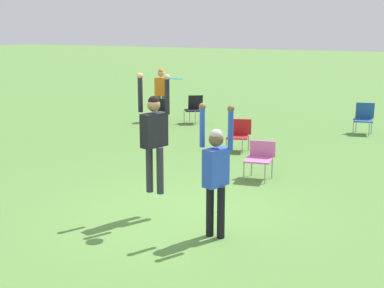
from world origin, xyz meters
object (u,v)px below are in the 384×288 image
object	(u,v)px
camping_chair_1	(260,156)
camping_chair_3	(364,116)
camping_chair_0	(239,133)
person_defending	(216,168)
person_spectator_near	(161,90)
person_jumping	(154,131)
camping_chair_4	(194,107)
frisbee	(175,79)
camping_chair_2	(161,110)

from	to	relation	value
camping_chair_1	camping_chair_3	distance (m)	6.06
camping_chair_0	person_defending	bearing A→B (deg)	89.37
person_defending	person_spectator_near	distance (m)	10.28
person_jumping	camping_chair_3	size ratio (longest dim) A/B	2.19
person_defending	camping_chair_4	bearing A→B (deg)	-134.62
frisbee	camping_chair_4	distance (m)	9.23
camping_chair_0	person_spectator_near	world-z (taller)	person_spectator_near
person_defending	camping_chair_0	bearing A→B (deg)	-144.82
camping_chair_1	person_jumping	bearing A→B (deg)	64.04
camping_chair_1	person_spectator_near	world-z (taller)	person_spectator_near
camping_chair_3	frisbee	bearing A→B (deg)	66.95
camping_chair_0	camping_chair_3	bearing A→B (deg)	-142.59
camping_chair_1	camping_chair_2	distance (m)	6.55
person_jumping	frisbee	xyz separation A→B (m)	(0.43, -0.06, 0.89)
frisbee	camping_chair_3	size ratio (longest dim) A/B	0.27
frisbee	camping_chair_3	xyz separation A→B (m)	(1.54, 8.94, -1.84)
camping_chair_0	camping_chair_1	bearing A→B (deg)	102.60
person_jumping	camping_chair_2	xyz separation A→B (m)	(-4.08, 7.27, -0.96)
person_jumping	camping_chair_4	size ratio (longest dim) A/B	2.21
camping_chair_1	camping_chair_4	world-z (taller)	camping_chair_4
frisbee	camping_chair_0	size ratio (longest dim) A/B	0.31
camping_chair_0	camping_chair_4	size ratio (longest dim) A/B	0.89
camping_chair_2	person_spectator_near	size ratio (longest dim) A/B	0.49
person_jumping	camping_chair_2	bearing A→B (deg)	46.25
person_defending	camping_chair_2	distance (m)	9.38
camping_chair_0	camping_chair_2	bearing A→B (deg)	-49.75
person_jumping	camping_chair_1	bearing A→B (deg)	1.16
camping_chair_4	person_spectator_near	size ratio (longest dim) A/B	0.52
person_defending	person_spectator_near	bearing A→B (deg)	-128.57
person_defending	person_jumping	bearing A→B (deg)	-90.00
camping_chair_1	camping_chair_4	bearing A→B (deg)	-61.67
frisbee	camping_chair_1	distance (m)	3.55
person_jumping	camping_chair_3	bearing A→B (deg)	4.43
camping_chair_2	camping_chair_4	bearing A→B (deg)	-120.04
camping_chair_0	camping_chair_3	size ratio (longest dim) A/B	0.88
person_defending	camping_chair_1	xyz separation A→B (m)	(-0.47, 3.33, -0.60)
frisbee	camping_chair_2	xyz separation A→B (m)	(-4.51, 7.33, -1.85)
camping_chair_2	camping_chair_3	size ratio (longest dim) A/B	0.94
camping_chair_2	camping_chair_4	distance (m)	1.17
frisbee	camping_chair_4	size ratio (longest dim) A/B	0.28
camping_chair_1	camping_chair_2	size ratio (longest dim) A/B	0.93
camping_chair_3	camping_chair_4	xyz separation A→B (m)	(-5.31, -0.72, 0.02)
camping_chair_1	person_defending	bearing A→B (deg)	87.90
person_jumping	camping_chair_2	size ratio (longest dim) A/B	2.33
camping_chair_3	person_jumping	bearing A→B (deg)	64.21
person_defending	person_spectator_near	xyz separation A→B (m)	(-5.82, 8.47, -0.03)
camping_chair_0	camping_chair_3	distance (m)	4.50
camping_chair_0	camping_chair_1	world-z (taller)	camping_chair_0
person_defending	camping_chair_2	size ratio (longest dim) A/B	2.39
camping_chair_0	camping_chair_2	world-z (taller)	camping_chair_2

